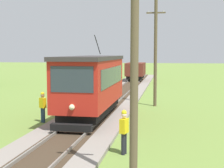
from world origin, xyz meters
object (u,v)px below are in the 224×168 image
at_px(utility_pole_near_tram, 134,63).
at_px(gravel_pile, 109,77).
at_px(red_tram, 92,84).
at_px(track_worker, 124,130).
at_px(freight_car, 136,71).
at_px(utility_pole_mid, 155,52).
at_px(second_worker, 43,106).

xyz_separation_m(utility_pole_near_tram, gravel_pile, (-7.39, 35.50, -3.18)).
bearing_deg(red_tram, track_worker, -65.74).
bearing_deg(red_tram, freight_car, 90.01).
bearing_deg(freight_car, utility_pole_mid, -80.12).
bearing_deg(freight_car, gravel_pile, 173.28).
bearing_deg(utility_pole_near_tram, utility_pole_mid, 90.00).
height_order(red_tram, track_worker, red_tram).
bearing_deg(track_worker, freight_car, 113.12).
bearing_deg(utility_pole_mid, utility_pole_near_tram, -90.00).
distance_m(red_tram, gravel_pile, 26.54).
bearing_deg(gravel_pile, utility_pole_near_tram, -78.24).
bearing_deg(utility_pole_near_tram, track_worker, 103.04).
relative_size(gravel_pile, second_worker, 1.65).
distance_m(utility_pole_mid, gravel_pile, 22.20).
bearing_deg(red_tram, utility_pole_near_tram, -69.32).
bearing_deg(utility_pole_near_tram, gravel_pile, 101.76).
height_order(track_worker, second_worker, same).
xyz_separation_m(red_tram, track_worker, (2.79, -6.19, -1.21)).
xyz_separation_m(gravel_pile, track_worker, (6.67, -32.40, 0.44)).
bearing_deg(freight_car, second_worker, -95.55).
relative_size(utility_pole_near_tram, utility_pole_mid, 0.92).
xyz_separation_m(utility_pole_mid, track_worker, (-0.72, -11.76, -3.05)).
relative_size(freight_car, utility_pole_mid, 0.66).
relative_size(red_tram, second_worker, 4.79).
xyz_separation_m(freight_car, utility_pole_mid, (3.51, -20.18, 2.48)).
height_order(red_tram, gravel_pile, red_tram).
bearing_deg(second_worker, utility_pole_mid, -11.67).
bearing_deg(red_tram, utility_pole_mid, 57.79).
xyz_separation_m(freight_car, utility_pole_near_tram, (3.51, -35.05, 2.17)).
bearing_deg(track_worker, red_tram, 132.38).
bearing_deg(utility_pole_near_tram, freight_car, 95.72).
distance_m(freight_car, second_worker, 27.08).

